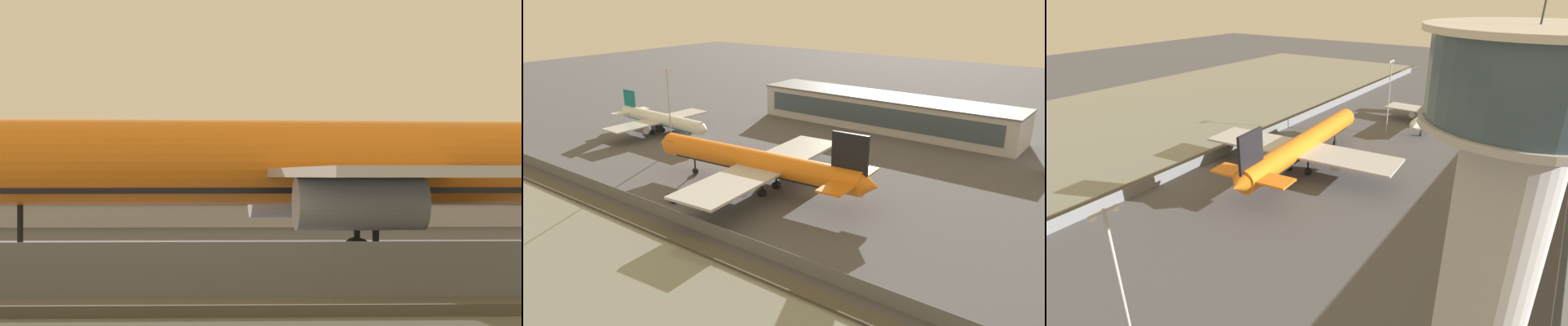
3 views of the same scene
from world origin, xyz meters
TOP-DOWN VIEW (x-y plane):
  - ground_plane at (0.00, 0.00)m, footprint 500.00×500.00m
  - shoreline_seawall at (0.00, -20.50)m, footprint 320.00×3.00m
  - perimeter_fence at (0.00, -16.00)m, footprint 280.00×0.10m
  - cargo_jet_orange at (1.84, 6.98)m, footprint 58.54×50.62m
  - baggage_tug at (-8.56, -9.09)m, footprint 3.56×2.65m
  - terminal_building at (-0.51, 72.85)m, footprint 85.65×16.60m

SIDE VIEW (x-z plane):
  - ground_plane at x=0.00m, z-range 0.00..0.00m
  - shoreline_seawall at x=0.00m, z-range 0.00..0.50m
  - baggage_tug at x=-8.56m, z-range -0.09..1.71m
  - perimeter_fence at x=0.00m, z-range 0.00..2.72m
  - terminal_building at x=-0.51m, z-range 0.01..10.69m
  - cargo_jet_orange at x=1.84m, z-range -1.96..14.59m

